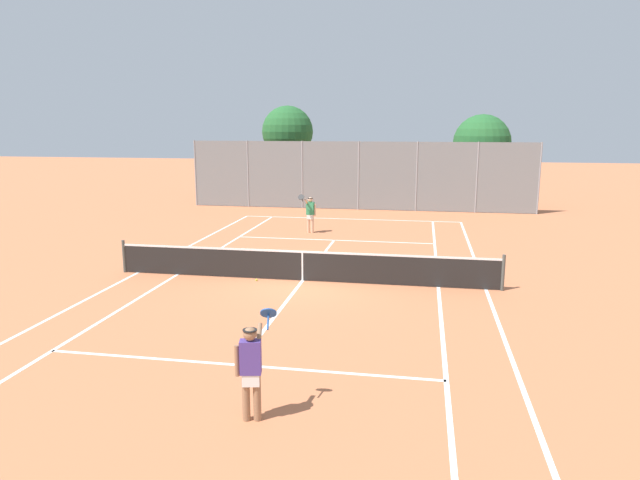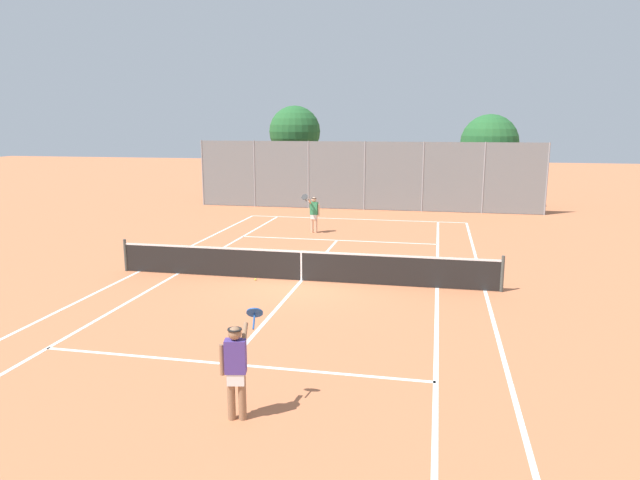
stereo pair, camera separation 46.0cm
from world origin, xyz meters
name	(u,v)px [view 1 (the left image)]	position (x,y,z in m)	size (l,w,h in m)	color
ground_plane	(303,281)	(0.00, 0.00, 0.00)	(120.00, 120.00, 0.00)	#C67047
court_line_markings	(303,281)	(0.00, 0.00, 0.00)	(11.10, 23.90, 0.01)	white
tennis_net	(302,265)	(0.00, 0.00, 0.51)	(12.00, 0.10, 1.07)	#474C47
player_near_side	(251,367)	(0.94, -8.43, 0.93)	(0.57, 0.82, 1.77)	#936B4C
player_far_left	(310,212)	(-1.31, 7.86, 0.93)	(0.72, 0.72, 1.77)	#D8A884
loose_tennis_ball_0	(256,280)	(-1.40, -0.26, 0.03)	(0.07, 0.07, 0.07)	#D1DB33
back_fence	(358,176)	(0.00, 15.29, 1.92)	(19.46, 0.08, 3.84)	gray
tree_behind_left	(289,133)	(-4.86, 19.05, 4.19)	(3.23, 3.23, 5.92)	brown
tree_behind_right	(483,144)	(6.89, 17.55, 3.62)	(3.27, 3.27, 5.33)	brown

